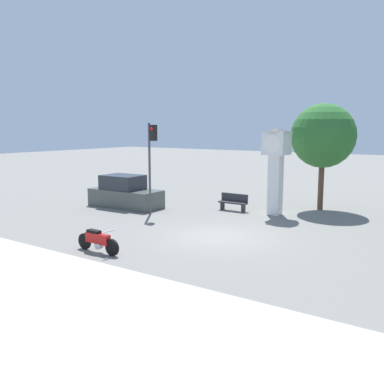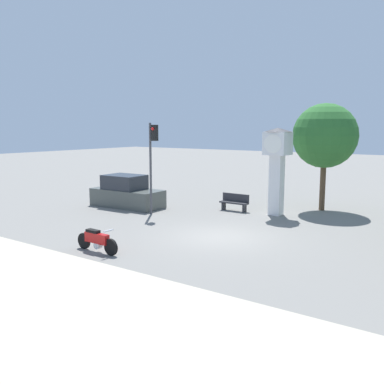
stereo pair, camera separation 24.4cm
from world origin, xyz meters
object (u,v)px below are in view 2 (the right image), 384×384
clock_tower (277,157)px  parked_car (127,193)px  motorcycle (97,240)px  bench (235,202)px  traffic_light (152,152)px  street_tree (325,136)px

clock_tower → parked_car: bearing=-161.2°
motorcycle → clock_tower: clock_tower is taller
bench → parked_car: bearing=-156.7°
traffic_light → bench: size_ratio=2.93×
clock_tower → traffic_light: size_ratio=0.95×
motorcycle → bench: (0.24, 9.63, 0.06)m
street_tree → bench: size_ratio=3.59×
traffic_light → motorcycle: bearing=-66.7°
clock_tower → street_tree: bearing=60.7°
bench → parked_car: parked_car is taller
motorcycle → street_tree: (4.01, 12.56, 3.57)m
motorcycle → bench: 9.63m
parked_car → clock_tower: bearing=17.2°
traffic_light → bench: 5.18m
street_tree → clock_tower: bearing=-119.3°
bench → motorcycle: bearing=-91.4°
traffic_light → street_tree: (6.75, 6.20, 0.80)m
motorcycle → parked_car: parked_car is taller
clock_tower → street_tree: street_tree is taller
traffic_light → bench: traffic_light is taller
motorcycle → parked_car: 9.00m
clock_tower → traffic_light: 6.33m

